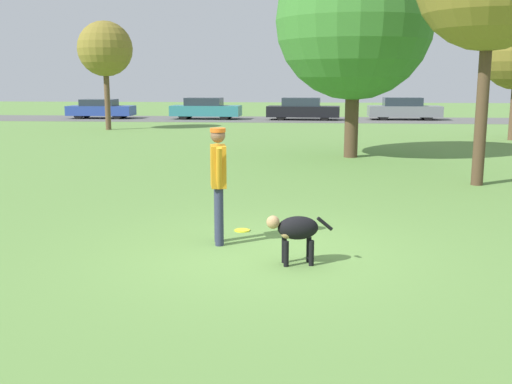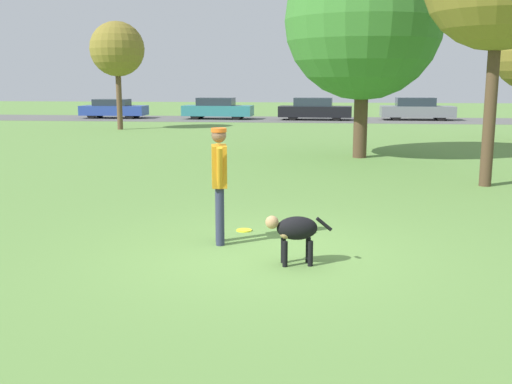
{
  "view_description": "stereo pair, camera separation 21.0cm",
  "coord_description": "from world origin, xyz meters",
  "px_view_note": "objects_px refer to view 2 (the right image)",
  "views": [
    {
      "loc": [
        0.67,
        -8.34,
        2.46
      ],
      "look_at": [
        -0.1,
        -0.03,
        0.9
      ],
      "focal_mm": 42.0,
      "sensor_mm": 36.0,
      "label": 1
    },
    {
      "loc": [
        0.88,
        -8.32,
        2.46
      ],
      "look_at": [
        -0.1,
        -0.03,
        0.9
      ],
      "focal_mm": 42.0,
      "sensor_mm": 36.0,
      "label": 2
    }
  ],
  "objects_px": {
    "dog": "(294,230)",
    "person": "(219,175)",
    "parked_car_blue": "(114,109)",
    "parked_car_grey": "(417,109)",
    "tree_mid_center": "(364,21)",
    "frisbee": "(244,230)",
    "tree_far_left": "(117,49)",
    "parked_car_black": "(315,109)",
    "parked_car_teal": "(217,109)"
  },
  "relations": [
    {
      "from": "person",
      "to": "tree_mid_center",
      "type": "xyz_separation_m",
      "value": [
        2.66,
        10.76,
        3.23
      ]
    },
    {
      "from": "tree_mid_center",
      "to": "person",
      "type": "bearing_deg",
      "value": -103.88
    },
    {
      "from": "frisbee",
      "to": "tree_mid_center",
      "type": "bearing_deg",
      "value": 76.45
    },
    {
      "from": "tree_mid_center",
      "to": "parked_car_teal",
      "type": "xyz_separation_m",
      "value": [
        -8.06,
        18.56,
        -3.61
      ]
    },
    {
      "from": "person",
      "to": "frisbee",
      "type": "height_order",
      "value": "person"
    },
    {
      "from": "person",
      "to": "parked_car_grey",
      "type": "relative_size",
      "value": 0.39
    },
    {
      "from": "parked_car_blue",
      "to": "parked_car_grey",
      "type": "distance_m",
      "value": 19.49
    },
    {
      "from": "dog",
      "to": "frisbee",
      "type": "relative_size",
      "value": 3.53
    },
    {
      "from": "parked_car_grey",
      "to": "person",
      "type": "bearing_deg",
      "value": -103.27
    },
    {
      "from": "tree_mid_center",
      "to": "parked_car_teal",
      "type": "relative_size",
      "value": 1.51
    },
    {
      "from": "dog",
      "to": "parked_car_blue",
      "type": "height_order",
      "value": "parked_car_blue"
    },
    {
      "from": "frisbee",
      "to": "parked_car_teal",
      "type": "xyz_separation_m",
      "value": [
        -5.66,
        28.51,
        0.67
      ]
    },
    {
      "from": "person",
      "to": "tree_far_left",
      "type": "relative_size",
      "value": 0.33
    },
    {
      "from": "tree_mid_center",
      "to": "parked_car_blue",
      "type": "relative_size",
      "value": 1.6
    },
    {
      "from": "parked_car_blue",
      "to": "parked_car_teal",
      "type": "height_order",
      "value": "parked_car_teal"
    },
    {
      "from": "tree_far_left",
      "to": "parked_car_teal",
      "type": "height_order",
      "value": "tree_far_left"
    },
    {
      "from": "parked_car_teal",
      "to": "parked_car_grey",
      "type": "distance_m",
      "value": 12.56
    },
    {
      "from": "dog",
      "to": "frisbee",
      "type": "xyz_separation_m",
      "value": [
        -0.93,
        1.75,
        -0.47
      ]
    },
    {
      "from": "tree_far_left",
      "to": "parked_car_teal",
      "type": "relative_size",
      "value": 1.19
    },
    {
      "from": "dog",
      "to": "parked_car_teal",
      "type": "distance_m",
      "value": 30.98
    },
    {
      "from": "frisbee",
      "to": "tree_far_left",
      "type": "height_order",
      "value": "tree_far_left"
    },
    {
      "from": "dog",
      "to": "tree_mid_center",
      "type": "xyz_separation_m",
      "value": [
        1.47,
        11.71,
        3.81
      ]
    },
    {
      "from": "parked_car_blue",
      "to": "parked_car_black",
      "type": "xyz_separation_m",
      "value": [
        13.15,
        -0.27,
        0.05
      ]
    },
    {
      "from": "parked_car_black",
      "to": "dog",
      "type": "bearing_deg",
      "value": -86.79
    },
    {
      "from": "dog",
      "to": "parked_car_black",
      "type": "xyz_separation_m",
      "value": [
        -0.38,
        30.12,
        0.2
      ]
    },
    {
      "from": "parked_car_blue",
      "to": "frisbee",
      "type": "bearing_deg",
      "value": -67.17
    },
    {
      "from": "person",
      "to": "parked_car_teal",
      "type": "bearing_deg",
      "value": 178.51
    },
    {
      "from": "parked_car_teal",
      "to": "parked_car_grey",
      "type": "height_order",
      "value": "parked_car_grey"
    },
    {
      "from": "tree_far_left",
      "to": "parked_car_blue",
      "type": "height_order",
      "value": "tree_far_left"
    },
    {
      "from": "tree_far_left",
      "to": "frisbee",
      "type": "bearing_deg",
      "value": -65.42
    },
    {
      "from": "frisbee",
      "to": "parked_car_blue",
      "type": "xyz_separation_m",
      "value": [
        -12.61,
        28.63,
        0.62
      ]
    },
    {
      "from": "person",
      "to": "tree_far_left",
      "type": "height_order",
      "value": "tree_far_left"
    },
    {
      "from": "person",
      "to": "tree_mid_center",
      "type": "relative_size",
      "value": 0.26
    },
    {
      "from": "frisbee",
      "to": "parked_car_grey",
      "type": "distance_m",
      "value": 29.85
    },
    {
      "from": "frisbee",
      "to": "tree_far_left",
      "type": "bearing_deg",
      "value": 114.58
    },
    {
      "from": "tree_far_left",
      "to": "parked_car_teal",
      "type": "bearing_deg",
      "value": 68.05
    },
    {
      "from": "parked_car_blue",
      "to": "dog",
      "type": "bearing_deg",
      "value": -66.92
    },
    {
      "from": "tree_far_left",
      "to": "parked_car_blue",
      "type": "bearing_deg",
      "value": 111.86
    },
    {
      "from": "tree_mid_center",
      "to": "tree_far_left",
      "type": "xyz_separation_m",
      "value": [
        -11.52,
        9.99,
        -0.32
      ]
    },
    {
      "from": "tree_mid_center",
      "to": "parked_car_blue",
      "type": "xyz_separation_m",
      "value": [
        -15.0,
        18.68,
        -3.66
      ]
    },
    {
      "from": "tree_mid_center",
      "to": "parked_car_blue",
      "type": "height_order",
      "value": "tree_mid_center"
    },
    {
      "from": "parked_car_black",
      "to": "person",
      "type": "bearing_deg",
      "value": -89.1
    },
    {
      "from": "dog",
      "to": "person",
      "type": "bearing_deg",
      "value": -50.24
    },
    {
      "from": "frisbee",
      "to": "parked_car_blue",
      "type": "height_order",
      "value": "parked_car_blue"
    },
    {
      "from": "tree_mid_center",
      "to": "parked_car_grey",
      "type": "distance_m",
      "value": 19.93
    },
    {
      "from": "tree_mid_center",
      "to": "tree_far_left",
      "type": "height_order",
      "value": "tree_mid_center"
    },
    {
      "from": "frisbee",
      "to": "tree_mid_center",
      "type": "xyz_separation_m",
      "value": [
        2.4,
        9.95,
        4.28
      ]
    },
    {
      "from": "parked_car_blue",
      "to": "parked_car_grey",
      "type": "height_order",
      "value": "parked_car_grey"
    },
    {
      "from": "tree_far_left",
      "to": "parked_car_grey",
      "type": "bearing_deg",
      "value": 29.62
    },
    {
      "from": "parked_car_teal",
      "to": "parked_car_grey",
      "type": "bearing_deg",
      "value": 4.45
    }
  ]
}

